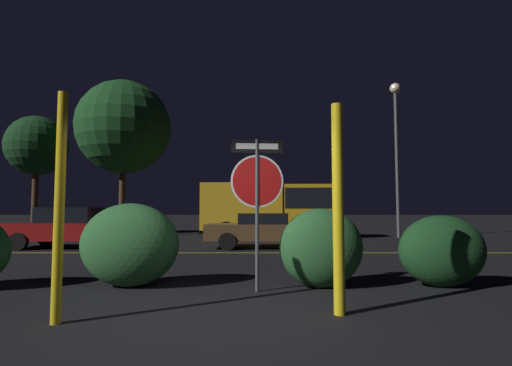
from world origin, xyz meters
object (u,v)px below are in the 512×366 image
(tree_1, at_px, (125,128))
(street_lamp, at_px, (397,130))
(delivery_truck, at_px, (271,206))
(hedge_bush_2, at_px, (322,248))
(passing_car_2, at_px, (267,230))
(hedge_bush_3, at_px, (443,251))
(yellow_pole_right, at_px, (339,207))
(passing_car_1, at_px, (74,228))
(hedge_bush_1, at_px, (131,245))
(tree_0, at_px, (38,146))
(stop_sign, at_px, (258,183))
(yellow_pole_left, at_px, (61,206))

(tree_1, bearing_deg, street_lamp, -4.05)
(delivery_truck, height_order, street_lamp, street_lamp)
(street_lamp, bearing_deg, hedge_bush_2, -114.68)
(passing_car_2, xyz_separation_m, tree_1, (-7.48, 6.65, 5.15))
(hedge_bush_3, distance_m, tree_1, 18.22)
(yellow_pole_right, height_order, passing_car_2, yellow_pole_right)
(passing_car_1, distance_m, passing_car_2, 6.97)
(hedge_bush_1, height_order, delivery_truck, delivery_truck)
(yellow_pole_right, bearing_deg, tree_0, 128.64)
(hedge_bush_1, bearing_deg, tree_1, 109.18)
(delivery_truck, relative_size, tree_1, 0.77)
(delivery_truck, bearing_deg, hedge_bush_3, 14.17)
(stop_sign, bearing_deg, hedge_bush_1, 165.83)
(yellow_pole_right, distance_m, hedge_bush_3, 3.01)
(hedge_bush_1, bearing_deg, yellow_pole_left, -93.33)
(yellow_pole_left, height_order, hedge_bush_1, yellow_pole_left)
(stop_sign, xyz_separation_m, tree_0, (-11.97, 14.80, 3.04))
(yellow_pole_left, bearing_deg, street_lamp, 58.12)
(hedge_bush_3, xyz_separation_m, passing_car_2, (-2.93, 7.38, 0.03))
(passing_car_2, relative_size, tree_1, 0.53)
(yellow_pole_left, relative_size, passing_car_2, 0.63)
(passing_car_2, height_order, tree_0, tree_0)
(passing_car_1, bearing_deg, passing_car_2, 90.18)
(hedge_bush_1, bearing_deg, passing_car_2, 70.63)
(tree_0, relative_size, tree_1, 0.78)
(delivery_truck, relative_size, tree_0, 0.99)
(hedge_bush_3, relative_size, delivery_truck, 0.24)
(yellow_pole_left, relative_size, hedge_bush_1, 1.61)
(hedge_bush_1, bearing_deg, hedge_bush_2, -1.81)
(hedge_bush_2, bearing_deg, stop_sign, -165.43)
(stop_sign, distance_m, hedge_bush_3, 3.50)
(yellow_pole_right, relative_size, hedge_bush_3, 1.82)
(delivery_truck, bearing_deg, street_lamp, 95.27)
(hedge_bush_3, relative_size, street_lamp, 0.19)
(stop_sign, xyz_separation_m, street_lamp, (7.15, 13.42, 3.66))
(hedge_bush_1, height_order, tree_1, tree_1)
(stop_sign, xyz_separation_m, hedge_bush_2, (1.12, 0.29, -1.12))
(yellow_pole_right, relative_size, passing_car_1, 0.57)
(passing_car_1, relative_size, passing_car_2, 1.08)
(hedge_bush_1, xyz_separation_m, hedge_bush_2, (3.37, -0.11, -0.05))
(yellow_pole_right, relative_size, hedge_bush_2, 1.89)
(yellow_pole_left, distance_m, hedge_bush_3, 6.16)
(stop_sign, height_order, yellow_pole_left, yellow_pole_left)
(passing_car_2, xyz_separation_m, delivery_truck, (0.36, 5.35, 0.90))
(yellow_pole_left, xyz_separation_m, passing_car_2, (2.73, 9.69, -0.74))
(hedge_bush_1, bearing_deg, passing_car_1, 120.73)
(delivery_truck, bearing_deg, tree_1, -96.63)
(yellow_pole_left, height_order, yellow_pole_right, yellow_pole_left)
(hedge_bush_3, bearing_deg, yellow_pole_left, -157.79)
(yellow_pole_left, xyz_separation_m, street_lamp, (9.54, 15.33, 4.07))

